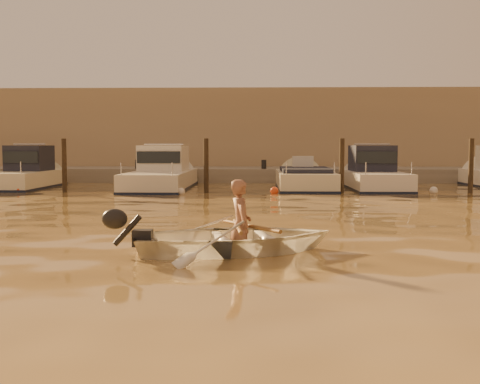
{
  "coord_description": "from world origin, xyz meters",
  "views": [
    {
      "loc": [
        1.71,
        -8.38,
        1.72
      ],
      "look_at": [
        1.33,
        4.31,
        0.75
      ],
      "focal_mm": 45.0,
      "sensor_mm": 36.0,
      "label": 1
    }
  ],
  "objects_px": {
    "dinghy": "(235,238)",
    "moored_boat_1": "(25,173)",
    "waterfront_building": "(229,135)",
    "person": "(241,225)",
    "moored_boat_4": "(374,173)",
    "moored_boat_2": "(161,173)",
    "moored_boat_3": "(305,183)"
  },
  "relations": [
    {
      "from": "person",
      "to": "moored_boat_4",
      "type": "xyz_separation_m",
      "value": [
        4.98,
        14.66,
        0.18
      ]
    },
    {
      "from": "moored_boat_4",
      "to": "dinghy",
      "type": "bearing_deg",
      "value": -109.06
    },
    {
      "from": "dinghy",
      "to": "moored_boat_2",
      "type": "height_order",
      "value": "moored_boat_2"
    },
    {
      "from": "person",
      "to": "waterfront_building",
      "type": "relative_size",
      "value": 0.03
    },
    {
      "from": "moored_boat_1",
      "to": "moored_boat_2",
      "type": "height_order",
      "value": "same"
    },
    {
      "from": "moored_boat_2",
      "to": "person",
      "type": "bearing_deg",
      "value": -76.0
    },
    {
      "from": "moored_boat_1",
      "to": "moored_boat_2",
      "type": "distance_m",
      "value": 5.61
    },
    {
      "from": "moored_boat_4",
      "to": "waterfront_building",
      "type": "height_order",
      "value": "waterfront_building"
    },
    {
      "from": "moored_boat_1",
      "to": "waterfront_building",
      "type": "height_order",
      "value": "waterfront_building"
    },
    {
      "from": "moored_boat_3",
      "to": "dinghy",
      "type": "bearing_deg",
      "value": -98.81
    },
    {
      "from": "person",
      "to": "moored_boat_4",
      "type": "bearing_deg",
      "value": -33.41
    },
    {
      "from": "moored_boat_2",
      "to": "waterfront_building",
      "type": "xyz_separation_m",
      "value": [
        2.22,
        11.0,
        1.77
      ]
    },
    {
      "from": "dinghy",
      "to": "moored_boat_1",
      "type": "height_order",
      "value": "moored_boat_1"
    },
    {
      "from": "person",
      "to": "moored_boat_2",
      "type": "height_order",
      "value": "moored_boat_2"
    },
    {
      "from": "moored_boat_2",
      "to": "waterfront_building",
      "type": "relative_size",
      "value": 0.17
    },
    {
      "from": "dinghy",
      "to": "moored_boat_1",
      "type": "relative_size",
      "value": 0.58
    },
    {
      "from": "moored_boat_4",
      "to": "waterfront_building",
      "type": "bearing_deg",
      "value": 120.23
    },
    {
      "from": "moored_boat_2",
      "to": "moored_boat_4",
      "type": "xyz_separation_m",
      "value": [
        8.63,
        0.0,
        0.0
      ]
    },
    {
      "from": "moored_boat_3",
      "to": "moored_boat_2",
      "type": "bearing_deg",
      "value": 180.0
    },
    {
      "from": "moored_boat_1",
      "to": "waterfront_building",
      "type": "distance_m",
      "value": 13.62
    },
    {
      "from": "moored_boat_4",
      "to": "person",
      "type": "bearing_deg",
      "value": -108.75
    },
    {
      "from": "dinghy",
      "to": "waterfront_building",
      "type": "bearing_deg",
      "value": -11.69
    },
    {
      "from": "dinghy",
      "to": "waterfront_building",
      "type": "relative_size",
      "value": 0.07
    },
    {
      "from": "moored_boat_3",
      "to": "waterfront_building",
      "type": "relative_size",
      "value": 0.14
    },
    {
      "from": "moored_boat_2",
      "to": "dinghy",
      "type": "bearing_deg",
      "value": -76.38
    },
    {
      "from": "moored_boat_1",
      "to": "waterfront_building",
      "type": "bearing_deg",
      "value": 54.55
    },
    {
      "from": "moored_boat_1",
      "to": "moored_boat_2",
      "type": "relative_size",
      "value": 0.75
    },
    {
      "from": "person",
      "to": "moored_boat_4",
      "type": "height_order",
      "value": "moored_boat_4"
    },
    {
      "from": "moored_boat_3",
      "to": "waterfront_building",
      "type": "distance_m",
      "value": 11.78
    },
    {
      "from": "moored_boat_2",
      "to": "moored_boat_4",
      "type": "distance_m",
      "value": 8.63
    },
    {
      "from": "moored_boat_1",
      "to": "moored_boat_4",
      "type": "height_order",
      "value": "same"
    },
    {
      "from": "person",
      "to": "moored_boat_2",
      "type": "distance_m",
      "value": 15.11
    }
  ]
}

